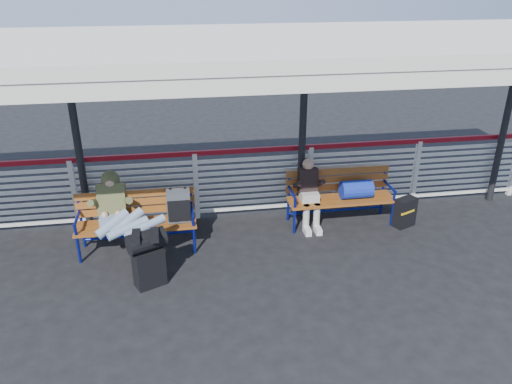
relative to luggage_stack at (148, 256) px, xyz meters
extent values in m
plane|color=black|center=(0.76, 0.03, -0.46)|extent=(60.00, 60.00, 0.00)
cube|color=silver|center=(0.76, 1.93, 0.14)|extent=(12.00, 0.04, 1.04)
cube|color=maroon|center=(0.76, 1.93, 0.74)|extent=(12.00, 0.06, 0.08)
cube|color=silver|center=(0.76, 0.93, 2.62)|extent=(12.60, 3.60, 0.16)
cube|color=silver|center=(0.76, -0.82, 2.49)|extent=(12.60, 0.06, 0.30)
cylinder|color=black|center=(-1.04, 1.78, 1.04)|extent=(0.12, 0.12, 3.00)
cylinder|color=black|center=(2.56, 1.78, 1.04)|extent=(0.12, 0.12, 3.00)
cylinder|color=black|center=(6.26, 1.78, 1.04)|extent=(0.12, 0.12, 3.00)
cube|color=black|center=(0.00, 0.00, -0.18)|extent=(0.47, 0.39, 0.55)
cylinder|color=black|center=(0.00, 0.00, 0.24)|extent=(0.58, 0.47, 0.28)
cube|color=brown|center=(-0.20, 0.95, -0.01)|extent=(1.80, 0.50, 0.04)
cube|color=brown|center=(-0.20, 1.21, 0.26)|extent=(1.80, 0.10, 0.40)
cylinder|color=navy|center=(-1.05, 0.75, -0.23)|extent=(0.04, 0.04, 0.45)
cylinder|color=navy|center=(0.65, 0.75, -0.23)|extent=(0.04, 0.04, 0.45)
cylinder|color=navy|center=(-1.05, 1.22, -0.01)|extent=(0.04, 0.04, 0.90)
cylinder|color=navy|center=(0.65, 1.22, -0.01)|extent=(0.04, 0.04, 0.90)
cube|color=#4B4C52|center=(0.45, 0.97, 0.26)|extent=(0.35, 0.22, 0.49)
cube|color=brown|center=(3.15, 1.31, -0.01)|extent=(1.80, 0.50, 0.04)
cube|color=brown|center=(3.15, 1.57, 0.26)|extent=(1.80, 0.10, 0.40)
cylinder|color=navy|center=(2.30, 1.11, -0.23)|extent=(0.04, 0.04, 0.45)
cylinder|color=navy|center=(4.00, 1.11, -0.23)|extent=(0.04, 0.04, 0.45)
cylinder|color=navy|center=(2.30, 1.58, -0.01)|extent=(0.04, 0.04, 0.90)
cylinder|color=navy|center=(4.00, 1.58, -0.01)|extent=(0.04, 0.04, 0.90)
cylinder|color=navy|center=(3.40, 1.31, 0.17)|extent=(0.53, 0.31, 0.31)
cube|color=#889EB7|center=(-0.55, 1.00, 0.08)|extent=(0.36, 0.26, 0.18)
cube|color=brown|center=(-0.55, 1.20, 0.34)|extent=(0.42, 0.38, 0.53)
sphere|color=brown|center=(-0.55, 1.30, 0.62)|extent=(0.28, 0.28, 0.28)
sphere|color=tan|center=(-0.55, 1.26, 0.61)|extent=(0.21, 0.21, 0.21)
cube|color=black|center=(-0.12, -0.06, 0.35)|extent=(0.11, 0.27, 0.10)
cube|color=black|center=(0.12, -0.06, 0.35)|extent=(0.11, 0.27, 0.10)
cube|color=#B0AAA0|center=(2.60, 1.34, 0.07)|extent=(0.30, 0.24, 0.16)
cube|color=black|center=(2.60, 1.48, 0.32)|extent=(0.32, 0.23, 0.42)
sphere|color=tan|center=(2.60, 1.50, 0.59)|extent=(0.19, 0.19, 0.19)
cylinder|color=#B0AAA0|center=(2.51, 1.16, -0.22)|extent=(0.11, 0.11, 0.46)
cylinder|color=#B0AAA0|center=(2.69, 1.16, -0.22)|extent=(0.11, 0.11, 0.46)
cube|color=silver|center=(2.51, 1.06, -0.41)|extent=(0.10, 0.24, 0.10)
cube|color=silver|center=(2.69, 1.06, -0.41)|extent=(0.10, 0.24, 0.10)
cube|color=black|center=(4.20, 1.06, -0.20)|extent=(0.42, 0.34, 0.51)
cube|color=gold|center=(4.20, 0.95, -0.15)|extent=(0.29, 0.14, 0.04)
camera|label=1|loc=(0.50, -5.95, 3.57)|focal=35.00mm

